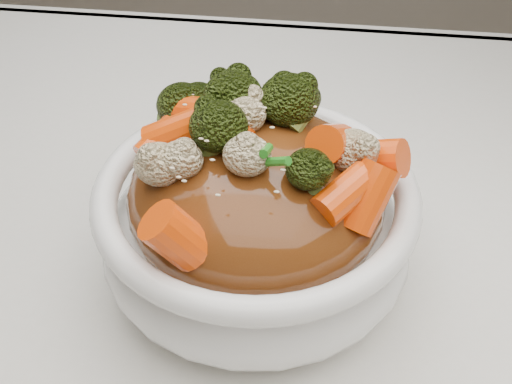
# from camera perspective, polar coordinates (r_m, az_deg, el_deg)

# --- Properties ---
(tablecloth) EXTENTS (1.20, 0.80, 0.04)m
(tablecloth) POSITION_cam_1_polar(r_m,az_deg,el_deg) (0.48, 6.24, -7.87)
(tablecloth) COLOR silver
(tablecloth) RESTS_ON dining_table
(bowl) EXTENTS (0.28, 0.28, 0.09)m
(bowl) POSITION_cam_1_polar(r_m,az_deg,el_deg) (0.42, 0.00, -3.35)
(bowl) COLOR white
(bowl) RESTS_ON tablecloth
(sauce_base) EXTENTS (0.23, 0.23, 0.10)m
(sauce_base) POSITION_cam_1_polar(r_m,az_deg,el_deg) (0.40, 0.00, -0.32)
(sauce_base) COLOR #572A0F
(sauce_base) RESTS_ON bowl
(carrots) EXTENTS (0.23, 0.23, 0.05)m
(carrots) POSITION_cam_1_polar(r_m,az_deg,el_deg) (0.37, 0.00, 7.10)
(carrots) COLOR #EC4707
(carrots) RESTS_ON sauce_base
(broccoli) EXTENTS (0.23, 0.23, 0.04)m
(broccoli) POSITION_cam_1_polar(r_m,az_deg,el_deg) (0.37, 0.00, 6.97)
(broccoli) COLOR black
(broccoli) RESTS_ON sauce_base
(cauliflower) EXTENTS (0.23, 0.23, 0.04)m
(cauliflower) POSITION_cam_1_polar(r_m,az_deg,el_deg) (0.37, 0.00, 6.71)
(cauliflower) COLOR beige
(cauliflower) RESTS_ON sauce_base
(scallions) EXTENTS (0.17, 0.17, 0.02)m
(scallions) POSITION_cam_1_polar(r_m,az_deg,el_deg) (0.36, 0.00, 7.23)
(scallions) COLOR #21741A
(scallions) RESTS_ON sauce_base
(sesame_seeds) EXTENTS (0.20, 0.20, 0.01)m
(sesame_seeds) POSITION_cam_1_polar(r_m,az_deg,el_deg) (0.36, 0.00, 7.23)
(sesame_seeds) COLOR beige
(sesame_seeds) RESTS_ON sauce_base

